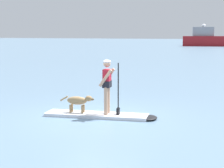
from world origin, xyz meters
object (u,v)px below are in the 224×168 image
at_px(person_paddler, 107,83).
at_px(paddleboard, 104,115).
at_px(moored_boat_starboard, 206,39).
at_px(dog, 79,101).

bearing_deg(person_paddler, paddleboard, -164.49).
bearing_deg(moored_boat_starboard, person_paddler, -77.66).
distance_m(paddleboard, person_paddler, 1.02).
xyz_separation_m(paddleboard, dog, (-0.78, -0.22, 0.42)).
relative_size(paddleboard, moored_boat_starboard, 0.34).
distance_m(paddleboard, dog, 0.91).
relative_size(dog, moored_boat_starboard, 0.10).
bearing_deg(dog, moored_boat_starboard, 101.62).
bearing_deg(moored_boat_starboard, paddleboard, -77.76).
bearing_deg(paddleboard, dog, -164.49).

